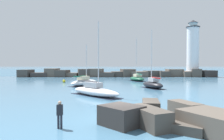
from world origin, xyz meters
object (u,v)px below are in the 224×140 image
(person_on_rocks, at_px, (60,113))
(lighthouse, at_px, (193,51))
(sailboat_moored_3, at_px, (95,91))
(sailboat_moored_2, at_px, (84,82))
(sailboat_moored_0, at_px, (137,78))
(mooring_buoy_orange_near, at_px, (64,81))
(sailboat_moored_1, at_px, (153,84))

(person_on_rocks, bearing_deg, lighthouse, 62.14)
(sailboat_moored_3, distance_m, person_on_rocks, 13.80)
(lighthouse, xyz_separation_m, sailboat_moored_2, (-30.49, -28.20, -7.20))
(sailboat_moored_3, bearing_deg, sailboat_moored_2, 102.42)
(lighthouse, xyz_separation_m, person_on_rocks, (-28.88, -54.63, -6.89))
(sailboat_moored_0, relative_size, mooring_buoy_orange_near, 12.28)
(sailboat_moored_1, xyz_separation_m, sailboat_moored_2, (-11.63, 4.32, -0.02))
(person_on_rocks, bearing_deg, sailboat_moored_1, 65.61)
(sailboat_moored_2, bearing_deg, sailboat_moored_3, -77.58)
(sailboat_moored_1, relative_size, mooring_buoy_orange_near, 11.77)
(sailboat_moored_0, height_order, sailboat_moored_2, sailboat_moored_0)
(sailboat_moored_3, relative_size, person_on_rocks, 5.36)
(lighthouse, distance_m, mooring_buoy_orange_near, 42.26)
(sailboat_moored_1, height_order, person_on_rocks, sailboat_moored_1)
(sailboat_moored_3, height_order, person_on_rocks, sailboat_moored_3)
(sailboat_moored_0, relative_size, person_on_rocks, 5.84)
(sailboat_moored_0, height_order, person_on_rocks, sailboat_moored_0)
(sailboat_moored_0, bearing_deg, mooring_buoy_orange_near, -165.75)
(sailboat_moored_0, bearing_deg, lighthouse, 41.61)
(sailboat_moored_2, relative_size, sailboat_moored_3, 0.82)
(mooring_buoy_orange_near, bearing_deg, person_on_rocks, -78.50)
(sailboat_moored_0, height_order, sailboat_moored_1, sailboat_moored_0)
(lighthouse, height_order, mooring_buoy_orange_near, lighthouse)
(sailboat_moored_3, bearing_deg, sailboat_moored_0, 70.88)
(sailboat_moored_2, relative_size, mooring_buoy_orange_near, 9.25)
(mooring_buoy_orange_near, bearing_deg, sailboat_moored_3, -67.79)
(lighthouse, height_order, sailboat_moored_1, lighthouse)
(person_on_rocks, bearing_deg, sailboat_moored_0, 75.93)
(lighthouse, bearing_deg, person_on_rocks, -117.86)
(sailboat_moored_1, distance_m, sailboat_moored_3, 12.17)
(lighthouse, relative_size, person_on_rocks, 10.30)
(sailboat_moored_1, xyz_separation_m, sailboat_moored_3, (-8.84, -8.37, -0.05))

